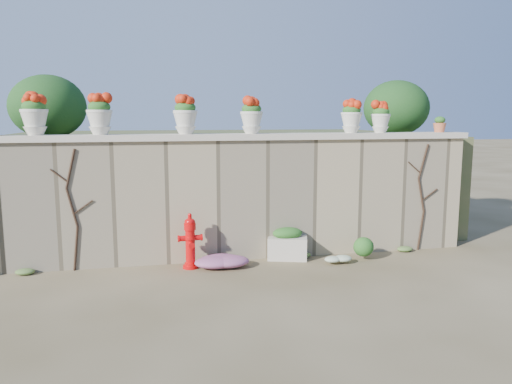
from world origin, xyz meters
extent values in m
plane|color=brown|center=(0.00, 0.00, 0.00)|extent=(80.00, 80.00, 0.00)
cube|color=#998866|center=(0.00, 1.80, 1.00)|extent=(8.00, 0.40, 2.00)
cube|color=beige|center=(0.00, 1.80, 2.05)|extent=(8.10, 0.52, 0.10)
cube|color=#384C23|center=(0.00, 5.00, 1.00)|extent=(9.00, 6.00, 2.00)
ellipsoid|color=#143814|center=(-3.20, 3.00, 2.55)|extent=(1.30, 1.30, 1.10)
ellipsoid|color=#143814|center=(3.40, 3.00, 2.55)|extent=(1.30, 1.30, 1.10)
cylinder|color=black|center=(-2.66, 1.58, 0.35)|extent=(0.12, 0.04, 0.70)
cylinder|color=black|center=(-2.69, 1.58, 1.00)|extent=(0.17, 0.04, 0.61)
cylinder|color=black|center=(-2.67, 1.58, 1.60)|extent=(0.18, 0.04, 0.61)
cylinder|color=black|center=(-2.52, 1.58, 1.00)|extent=(0.30, 0.02, 0.22)
cylinder|color=black|center=(-2.85, 1.58, 1.50)|extent=(0.25, 0.02, 0.21)
cylinder|color=black|center=(3.24, 1.58, 0.35)|extent=(0.12, 0.04, 0.70)
cylinder|color=black|center=(3.22, 1.58, 1.00)|extent=(0.17, 0.04, 0.61)
cylinder|color=black|center=(3.23, 1.58, 1.60)|extent=(0.18, 0.04, 0.61)
cylinder|color=black|center=(3.38, 1.58, 1.00)|extent=(0.30, 0.02, 0.22)
cylinder|color=black|center=(3.05, 1.58, 1.50)|extent=(0.25, 0.02, 0.21)
cylinder|color=red|center=(-0.91, 1.34, 0.02)|extent=(0.25, 0.25, 0.04)
cylinder|color=red|center=(-0.91, 1.34, 0.35)|extent=(0.15, 0.15, 0.55)
cylinder|color=red|center=(-0.91, 1.34, 0.49)|extent=(0.19, 0.19, 0.04)
cylinder|color=red|center=(-0.91, 1.34, 0.67)|extent=(0.19, 0.19, 0.11)
ellipsoid|color=red|center=(-0.91, 1.34, 0.76)|extent=(0.17, 0.17, 0.12)
cylinder|color=red|center=(-0.91, 1.34, 0.83)|extent=(0.06, 0.06, 0.09)
cylinder|color=red|center=(-1.03, 1.33, 0.49)|extent=(0.13, 0.10, 0.09)
cylinder|color=red|center=(-0.78, 1.34, 0.49)|extent=(0.13, 0.10, 0.09)
cylinder|color=red|center=(-0.90, 1.24, 0.40)|extent=(0.09, 0.09, 0.08)
cube|color=beige|center=(0.73, 1.51, 0.19)|extent=(0.73, 0.55, 0.38)
ellipsoid|color=#1E5119|center=(0.73, 1.51, 0.44)|extent=(0.57, 0.43, 0.20)
ellipsoid|color=#1E5119|center=(1.99, 1.21, 0.26)|extent=(0.54, 0.48, 0.51)
ellipsoid|color=#CF29B5|center=(-0.41, 1.26, 0.12)|extent=(0.88, 0.59, 0.23)
ellipsoid|color=white|center=(1.45, 1.09, 0.10)|extent=(0.53, 0.42, 0.19)
ellipsoid|color=#1E5119|center=(-3.18, 1.80, 2.54)|extent=(0.35, 0.35, 0.21)
ellipsoid|color=red|center=(-3.18, 1.80, 2.62)|extent=(0.31, 0.31, 0.22)
ellipsoid|color=#1E5119|center=(-2.24, 1.80, 2.53)|extent=(0.34, 0.34, 0.21)
ellipsoid|color=red|center=(-2.24, 1.80, 2.61)|extent=(0.30, 0.30, 0.21)
ellipsoid|color=#1E5119|center=(-0.91, 1.80, 2.52)|extent=(0.34, 0.34, 0.20)
ellipsoid|color=red|center=(-0.91, 1.80, 2.61)|extent=(0.30, 0.30, 0.21)
ellipsoid|color=#1E5119|center=(0.18, 1.80, 2.51)|extent=(0.32, 0.32, 0.19)
ellipsoid|color=red|center=(0.18, 1.80, 2.59)|extent=(0.28, 0.28, 0.20)
ellipsoid|color=#1E5119|center=(1.94, 1.80, 2.49)|extent=(0.31, 0.31, 0.19)
ellipsoid|color=red|center=(1.94, 1.80, 2.57)|extent=(0.28, 0.28, 0.20)
ellipsoid|color=#1E5119|center=(2.49, 1.80, 2.46)|extent=(0.29, 0.29, 0.17)
ellipsoid|color=red|center=(2.49, 1.80, 2.54)|extent=(0.25, 0.25, 0.18)
ellipsoid|color=#1E5119|center=(3.64, 1.80, 2.31)|extent=(0.19, 0.19, 0.13)
camera|label=1|loc=(-1.49, -6.37, 2.39)|focal=35.00mm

